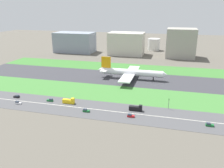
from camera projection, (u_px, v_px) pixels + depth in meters
name	position (u px, v px, depth m)	size (l,w,h in m)	color
ground_plane	(115.00, 78.00, 220.17)	(800.00, 800.00, 0.00)	#5B564C
runway	(115.00, 78.00, 220.15)	(280.00, 46.00, 0.10)	#38383D
grass_median_north	(124.00, 67.00, 257.78)	(280.00, 36.00, 0.10)	#3D7A33
grass_median_south	(103.00, 92.00, 182.52)	(280.00, 36.00, 0.10)	#427F38
highway	(89.00, 109.00, 153.15)	(280.00, 28.00, 0.10)	#4C4C4F
highway_centerline	(89.00, 109.00, 153.14)	(266.00, 0.50, 0.01)	silver
airliner	(130.00, 72.00, 214.74)	(65.00, 56.00, 19.70)	white
car_1	(86.00, 111.00, 148.26)	(4.40, 1.80, 2.00)	#19662D
car_6	(18.00, 103.00, 160.33)	(4.40, 1.80, 2.00)	silver
car_2	(209.00, 125.00, 130.42)	(4.40, 1.80, 2.00)	#19662D
truck_1	(69.00, 101.00, 161.16)	(8.40, 2.50, 4.00)	yellow
car_5	(50.00, 100.00, 164.89)	(4.40, 1.80, 2.00)	#19662D
truck_2	(136.00, 108.00, 149.81)	(8.40, 2.50, 4.00)	black
car_0	(17.00, 97.00, 171.51)	(4.40, 1.80, 2.00)	black
car_4	(131.00, 116.00, 141.27)	(4.40, 1.80, 2.00)	#B2191E
traffic_light	(169.00, 103.00, 151.45)	(0.36, 0.50, 7.20)	#4C4C51
terminal_building	(75.00, 42.00, 342.05)	(56.57, 31.25, 28.63)	gray
hangar_building	(126.00, 44.00, 323.04)	(47.75, 30.35, 30.51)	beige
office_tower	(181.00, 43.00, 304.33)	(36.89, 32.32, 37.53)	#9E998E
fuel_tank_west	(132.00, 44.00, 366.29)	(25.72, 25.72, 17.88)	silver
fuel_tank_centre	(154.00, 44.00, 358.10)	(18.23, 18.23, 17.76)	silver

